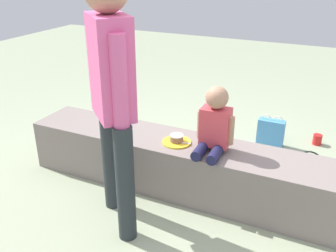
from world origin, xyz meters
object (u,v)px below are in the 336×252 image
at_px(child_seated, 215,124).
at_px(adult_standing, 112,84).
at_px(cake_plate, 177,140).
at_px(water_bottle_near_gift, 182,148).
at_px(gift_bag, 271,132).
at_px(party_cup_red, 317,140).
at_px(handbag_black_leather, 307,173).

xyz_separation_m(child_seated, adult_standing, (-0.49, -0.52, 0.38)).
bearing_deg(cake_plate, water_bottle_near_gift, 108.03).
bearing_deg(gift_bag, party_cup_red, 26.67).
bearing_deg(gift_bag, cake_plate, -114.91).
relative_size(water_bottle_near_gift, handbag_black_leather, 0.77).
distance_m(child_seated, handbag_black_leather, 0.98).
relative_size(adult_standing, party_cup_red, 16.36).
relative_size(water_bottle_near_gift, party_cup_red, 2.30).
xyz_separation_m(gift_bag, water_bottle_near_gift, (-0.67, -0.63, -0.03)).
xyz_separation_m(adult_standing, cake_plate, (0.20, 0.52, -0.57)).
height_order(cake_plate, handbag_black_leather, cake_plate).
distance_m(water_bottle_near_gift, party_cup_red, 1.38).
height_order(child_seated, cake_plate, child_seated).
bearing_deg(adult_standing, child_seated, 46.51).
distance_m(cake_plate, gift_bag, 1.26).
distance_m(adult_standing, water_bottle_near_gift, 1.35).
bearing_deg(child_seated, adult_standing, -133.49).
xyz_separation_m(gift_bag, party_cup_red, (0.42, 0.21, -0.08)).
height_order(adult_standing, handbag_black_leather, adult_standing).
bearing_deg(handbag_black_leather, party_cup_red, 89.57).
bearing_deg(adult_standing, party_cup_red, 58.20).
bearing_deg(adult_standing, cake_plate, 68.72).
height_order(water_bottle_near_gift, handbag_black_leather, handbag_black_leather).
height_order(gift_bag, water_bottle_near_gift, gift_bag).
relative_size(child_seated, gift_bag, 1.54).
distance_m(child_seated, water_bottle_near_gift, 0.84).
relative_size(adult_standing, gift_bag, 5.32).
bearing_deg(cake_plate, party_cup_red, 54.61).
distance_m(cake_plate, handbag_black_leather, 1.12).
bearing_deg(water_bottle_near_gift, party_cup_red, 37.50).
distance_m(gift_bag, handbag_black_leather, 0.72).
bearing_deg(gift_bag, handbag_black_leather, -54.67).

